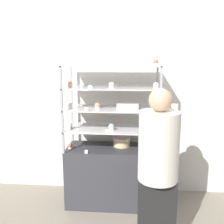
{
  "coord_description": "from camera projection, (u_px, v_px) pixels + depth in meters",
  "views": [
    {
      "loc": [
        0.25,
        -3.07,
        1.81
      ],
      "look_at": [
        0.0,
        0.0,
        1.18
      ],
      "focal_mm": 42.0,
      "sensor_mm": 36.0,
      "label": 1
    }
  ],
  "objects": [
    {
      "name": "price_tag_1",
      "position": [
        107.0,
        131.0,
        2.96
      ],
      "size": [
        0.04,
        0.0,
        0.04
      ],
      "color": "white",
      "rests_on": "display_riser_lower"
    },
    {
      "name": "customer_figure",
      "position": [
        158.0,
        168.0,
        2.39
      ],
      "size": [
        0.37,
        0.37,
        1.57
      ],
      "color": "black",
      "rests_on": "ground_plane"
    },
    {
      "name": "cupcake_11",
      "position": [
        68.0,
        62.0,
        2.95
      ],
      "size": [
        0.06,
        0.06,
        0.08
      ],
      "color": "beige",
      "rests_on": "display_riser_top"
    },
    {
      "name": "layer_cake_centerpiece",
      "position": [
        122.0,
        142.0,
        3.28
      ],
      "size": [
        0.21,
        0.21,
        0.11
      ],
      "color": "#DBBC84",
      "rests_on": "display_base"
    },
    {
      "name": "cupcake_1",
      "position": [
        153.0,
        149.0,
        3.1
      ],
      "size": [
        0.05,
        0.05,
        0.06
      ],
      "color": "beige",
      "rests_on": "display_base"
    },
    {
      "name": "ground_plane",
      "position": [
        112.0,
        202.0,
        3.38
      ],
      "size": [
        20.0,
        20.0,
        0.0
      ],
      "primitive_type": "plane",
      "color": "gray"
    },
    {
      "name": "price_tag_3",
      "position": [
        90.0,
        87.0,
        2.87
      ],
      "size": [
        0.04,
        0.0,
        0.04
      ],
      "color": "white",
      "rests_on": "display_riser_upper"
    },
    {
      "name": "display_riser_upper",
      "position": [
        112.0,
        88.0,
        3.09
      ],
      "size": [
        1.12,
        0.5,
        0.25
      ],
      "color": "#99999E",
      "rests_on": "display_riser_middle"
    },
    {
      "name": "display_riser_lower",
      "position": [
        112.0,
        129.0,
        3.19
      ],
      "size": [
        1.12,
        0.5,
        0.25
      ],
      "color": "#99999E",
      "rests_on": "display_base"
    },
    {
      "name": "cupcake_6",
      "position": [
        97.0,
        106.0,
        3.09
      ],
      "size": [
        0.06,
        0.06,
        0.07
      ],
      "color": "white",
      "rests_on": "display_riser_middle"
    },
    {
      "name": "cupcake_3",
      "position": [
        111.0,
        127.0,
        3.08
      ],
      "size": [
        0.07,
        0.07,
        0.08
      ],
      "color": "white",
      "rests_on": "display_riser_lower"
    },
    {
      "name": "back_wall",
      "position": [
        114.0,
        98.0,
        3.5
      ],
      "size": [
        8.0,
        0.05,
        2.6
      ],
      "color": "silver",
      "rests_on": "ground_plane"
    },
    {
      "name": "cupcake_5",
      "position": [
        70.0,
        106.0,
        3.07
      ],
      "size": [
        0.06,
        0.06,
        0.07
      ],
      "color": "white",
      "rests_on": "display_riser_middle"
    },
    {
      "name": "cupcake_4",
      "position": [
        152.0,
        127.0,
        3.08
      ],
      "size": [
        0.07,
        0.07,
        0.08
      ],
      "color": "white",
      "rests_on": "display_riser_lower"
    },
    {
      "name": "sheet_cake_frosted",
      "position": [
        128.0,
        106.0,
        3.07
      ],
      "size": [
        0.26,
        0.12,
        0.06
      ],
      "color": "beige",
      "rests_on": "display_riser_middle"
    },
    {
      "name": "cupcake_7",
      "position": [
        154.0,
        107.0,
        3.01
      ],
      "size": [
        0.06,
        0.06,
        0.07
      ],
      "color": "beige",
      "rests_on": "display_riser_middle"
    },
    {
      "name": "price_tag_2",
      "position": [
        86.0,
        109.0,
        2.93
      ],
      "size": [
        0.04,
        0.0,
        0.04
      ],
      "color": "white",
      "rests_on": "display_riser_middle"
    },
    {
      "name": "display_riser_top",
      "position": [
        112.0,
        67.0,
        3.04
      ],
      "size": [
        1.12,
        0.5,
        0.25
      ],
      "color": "#99999E",
      "rests_on": "display_riser_upper"
    },
    {
      "name": "cupcake_13",
      "position": [
        125.0,
        63.0,
        2.9
      ],
      "size": [
        0.06,
        0.06,
        0.08
      ],
      "color": "beige",
      "rests_on": "display_riser_top"
    },
    {
      "name": "cupcake_12",
      "position": [
        97.0,
        62.0,
        3.0
      ],
      "size": [
        0.06,
        0.06,
        0.08
      ],
      "color": "white",
      "rests_on": "display_riser_top"
    },
    {
      "name": "cupcake_14",
      "position": [
        155.0,
        63.0,
        2.87
      ],
      "size": [
        0.06,
        0.06,
        0.08
      ],
      "color": "beige",
      "rests_on": "display_riser_top"
    },
    {
      "name": "display_base",
      "position": [
        112.0,
        175.0,
        3.31
      ],
      "size": [
        1.12,
        0.5,
        0.73
      ],
      "color": "#333338",
      "rests_on": "ground_plane"
    },
    {
      "name": "cupcake_0",
      "position": [
        70.0,
        146.0,
        3.19
      ],
      "size": [
        0.05,
        0.05,
        0.06
      ],
      "color": "beige",
      "rests_on": "display_base"
    },
    {
      "name": "price_tag_4",
      "position": [
        116.0,
        64.0,
        2.8
      ],
      "size": [
        0.04,
        0.0,
        0.04
      ],
      "color": "white",
      "rests_on": "display_riser_top"
    },
    {
      "name": "cupcake_2",
      "position": [
        70.0,
        126.0,
        3.15
      ],
      "size": [
        0.07,
        0.07,
        0.08
      ],
      "color": "beige",
      "rests_on": "display_riser_lower"
    },
    {
      "name": "cupcake_8",
      "position": [
        70.0,
        85.0,
        3.03
      ],
      "size": [
        0.06,
        0.06,
        0.07
      ],
      "color": "#CCB28C",
      "rests_on": "display_riser_upper"
    },
    {
      "name": "price_tag_0",
      "position": [
        86.0,
        152.0,
        3.03
      ],
      "size": [
        0.04,
        0.0,
        0.04
      ],
      "color": "white",
      "rests_on": "display_base"
    },
    {
      "name": "cupcake_9",
      "position": [
        112.0,
        85.0,
        2.95
      ],
      "size": [
        0.06,
        0.06,
        0.07
      ],
      "color": "white",
      "rests_on": "display_riser_upper"
    },
    {
      "name": "display_riser_middle",
      "position": [
        112.0,
        109.0,
        3.14
      ],
      "size": [
        1.12,
        0.5,
        0.25
      ],
      "color": "#99999E",
      "rests_on": "display_riser_lower"
    },
    {
      "name": "cupcake_10",
      "position": [
        156.0,
        86.0,
        2.91
      ],
      "size": [
        0.06,
        0.06,
        0.07
      ],
      "color": "beige",
      "rests_on": "display_riser_upper"
    }
  ]
}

